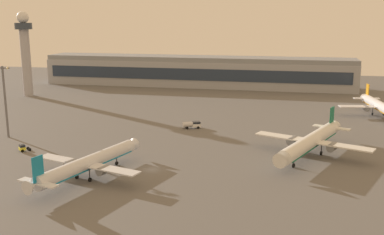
{
  "coord_description": "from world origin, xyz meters",
  "views": [
    {
      "loc": [
        33.26,
        -104.32,
        37.88
      ],
      "look_at": [
        0.8,
        43.73,
        4.0
      ],
      "focal_mm": 42.3,
      "sensor_mm": 36.0,
      "label": 1
    }
  ],
  "objects_px": {
    "airplane_near_gate": "(88,163)",
    "fuel_truck": "(192,124)",
    "apron_light_west": "(5,97)",
    "airplane_mid_apron": "(380,107)",
    "pushback_tug": "(23,148)",
    "control_tower": "(25,48)",
    "airplane_taxiway_distant": "(311,141)"
  },
  "relations": [
    {
      "from": "airplane_mid_apron",
      "to": "fuel_truck",
      "type": "relative_size",
      "value": 6.09
    },
    {
      "from": "airplane_mid_apron",
      "to": "pushback_tug",
      "type": "xyz_separation_m",
      "value": [
        -108.79,
        -71.57,
        -2.84
      ]
    },
    {
      "from": "control_tower",
      "to": "airplane_taxiway_distant",
      "type": "relative_size",
      "value": 0.99
    },
    {
      "from": "control_tower",
      "to": "apron_light_west",
      "type": "xyz_separation_m",
      "value": [
        37.16,
        -71.65,
        -10.02
      ]
    },
    {
      "from": "control_tower",
      "to": "fuel_truck",
      "type": "bearing_deg",
      "value": -27.19
    },
    {
      "from": "control_tower",
      "to": "airplane_near_gate",
      "type": "height_order",
      "value": "control_tower"
    },
    {
      "from": "airplane_near_gate",
      "to": "airplane_taxiway_distant",
      "type": "distance_m",
      "value": 60.73
    },
    {
      "from": "control_tower",
      "to": "apron_light_west",
      "type": "height_order",
      "value": "control_tower"
    },
    {
      "from": "control_tower",
      "to": "airplane_mid_apron",
      "type": "bearing_deg",
      "value": -4.77
    },
    {
      "from": "airplane_mid_apron",
      "to": "airplane_taxiway_distant",
      "type": "bearing_deg",
      "value": 54.72
    },
    {
      "from": "fuel_truck",
      "to": "apron_light_west",
      "type": "height_order",
      "value": "apron_light_west"
    },
    {
      "from": "control_tower",
      "to": "pushback_tug",
      "type": "xyz_separation_m",
      "value": [
        50.74,
        -84.88,
        -22.19
      ]
    },
    {
      "from": "airplane_taxiway_distant",
      "to": "pushback_tug",
      "type": "xyz_separation_m",
      "value": [
        -80.74,
        -13.66,
        -3.08
      ]
    },
    {
      "from": "airplane_near_gate",
      "to": "control_tower",
      "type": "bearing_deg",
      "value": 143.99
    },
    {
      "from": "airplane_mid_apron",
      "to": "pushback_tug",
      "type": "height_order",
      "value": "airplane_mid_apron"
    },
    {
      "from": "fuel_truck",
      "to": "apron_light_west",
      "type": "xyz_separation_m",
      "value": [
        -55.3,
        -24.16,
        11.87
      ]
    },
    {
      "from": "airplane_near_gate",
      "to": "airplane_taxiway_distant",
      "type": "xyz_separation_m",
      "value": [
        52.85,
        29.92,
        0.51
      ]
    },
    {
      "from": "airplane_near_gate",
      "to": "fuel_truck",
      "type": "bearing_deg",
      "value": 91.67
    },
    {
      "from": "pushback_tug",
      "to": "airplane_mid_apron",
      "type": "bearing_deg",
      "value": -105.55
    },
    {
      "from": "fuel_truck",
      "to": "apron_light_west",
      "type": "distance_m",
      "value": 61.51
    },
    {
      "from": "airplane_near_gate",
      "to": "airplane_taxiway_distant",
      "type": "relative_size",
      "value": 0.9
    },
    {
      "from": "control_tower",
      "to": "airplane_taxiway_distant",
      "type": "bearing_deg",
      "value": -28.45
    },
    {
      "from": "control_tower",
      "to": "airplane_mid_apron",
      "type": "distance_m",
      "value": 161.25
    },
    {
      "from": "control_tower",
      "to": "airplane_taxiway_distant",
      "type": "xyz_separation_m",
      "value": [
        131.47,
        -71.22,
        -19.11
      ]
    },
    {
      "from": "airplane_near_gate",
      "to": "pushback_tug",
      "type": "bearing_deg",
      "value": 165.87
    },
    {
      "from": "airplane_near_gate",
      "to": "fuel_truck",
      "type": "relative_size",
      "value": 5.6
    },
    {
      "from": "pushback_tug",
      "to": "apron_light_west",
      "type": "bearing_deg",
      "value": -3.13
    },
    {
      "from": "apron_light_west",
      "to": "fuel_truck",
      "type": "bearing_deg",
      "value": 23.6
    },
    {
      "from": "airplane_near_gate",
      "to": "apron_light_west",
      "type": "bearing_deg",
      "value": 160.71
    },
    {
      "from": "airplane_taxiway_distant",
      "to": "fuel_truck",
      "type": "height_order",
      "value": "airplane_taxiway_distant"
    },
    {
      "from": "control_tower",
      "to": "airplane_near_gate",
      "type": "bearing_deg",
      "value": -52.14
    },
    {
      "from": "pushback_tug",
      "to": "control_tower",
      "type": "bearing_deg",
      "value": -18.02
    }
  ]
}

